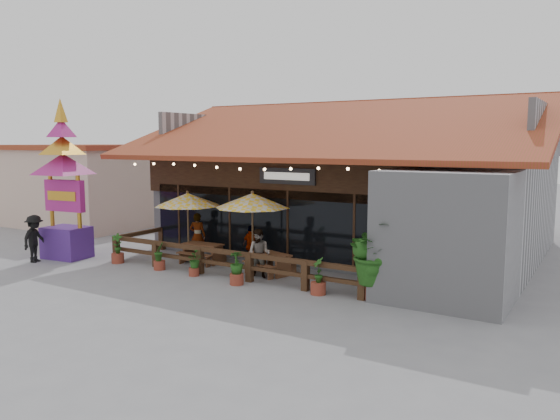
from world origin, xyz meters
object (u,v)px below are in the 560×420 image
Objects in this scene: umbrella_left at (188,200)px; picnic_table_right at (270,260)px; umbrella_right at (252,201)px; tropical_plant at (375,254)px; thai_sign_tower at (63,168)px; picnic_table_left at (203,250)px; pedestrian at (35,239)px.

umbrella_left is 4.08m from picnic_table_right.
umbrella_right is 5.15m from tropical_plant.
picnic_table_right is at bearing 13.39° from thai_sign_tower.
tropical_plant reaches higher than picnic_table_left.
thai_sign_tower is 2.77m from pedestrian.
umbrella_right is at bearing 0.61° from picnic_table_left.
picnic_table_left is 6.08m from thai_sign_tower.
picnic_table_right is 8.66m from thai_sign_tower.
tropical_plant is (11.99, 0.90, -2.11)m from thai_sign_tower.
umbrella_left is at bearing 171.77° from tropical_plant.
thai_sign_tower is at bearing -166.61° from picnic_table_right.
pedestrian reaches higher than picnic_table_right.
umbrella_left reaches higher than picnic_table_left.
thai_sign_tower is (-7.10, -2.06, 1.01)m from umbrella_right.
thai_sign_tower reaches higher than picnic_table_left.
tropical_plant is (4.89, -1.17, -1.10)m from umbrella_right.
pedestrian is at bearing -160.28° from picnic_table_right.
tropical_plant is at bearing -13.71° from picnic_table_right.
umbrella_left reaches higher than picnic_table_right.
pedestrian is (-0.36, -1.09, -2.52)m from thai_sign_tower.
pedestrian is at bearing -170.89° from tropical_plant.
tropical_plant reaches higher than pedestrian.
tropical_plant is 1.29× the size of pedestrian.
thai_sign_tower is at bearing -36.24° from pedestrian.
tropical_plant is at bearing 4.27° from thai_sign_tower.
umbrella_right is 2.90m from picnic_table_left.
picnic_table_left is at bearing 177.11° from picnic_table_right.
picnic_table_left and picnic_table_right have the same top height.
umbrella_left is 0.45× the size of thai_sign_tower.
umbrella_right is 1.94× the size of pedestrian.
umbrella_right is at bearing 166.59° from tropical_plant.
picnic_table_right is at bearing 166.29° from tropical_plant.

